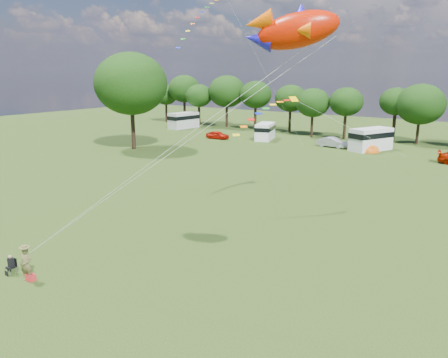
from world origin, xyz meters
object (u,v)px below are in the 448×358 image
Objects in this scene: campervan_a at (184,120)px; camp_chair at (11,263)px; kite_flyer at (26,264)px; car_b at (333,142)px; campervan_c at (371,138)px; campervan_b at (265,131)px; fish_kite at (290,30)px; car_a at (218,135)px; big_tree at (131,84)px; tent_orange at (369,152)px.

campervan_a reaches higher than camp_chair.
kite_flyer is at bearing -140.72° from campervan_a.
campervan_c is (5.21, 0.79, 0.92)m from car_b.
campervan_c is 6.15× the size of camp_chair.
campervan_b is 1.56× the size of fish_kite.
car_a is 0.95× the size of car_b.
kite_flyer reaches higher than camp_chair.
kite_flyer is (20.88, -45.37, 0.27)m from car_a.
car_a is at bearing 88.91° from kite_flyer.
big_tree is 40.04m from camp_chair.
campervan_a is at bearing 110.30° from fish_kite.
big_tree is at bearing 146.84° from campervan_c.
campervan_a reaches higher than tent_orange.
tent_orange is 48.20m from kite_flyer.
car_a is at bearing 73.37° from big_tree.
car_b is 2.22× the size of kite_flyer.
kite_flyer is 0.50× the size of fish_kite.
car_a is at bearing -173.41° from tent_orange.
campervan_a is 62.47m from kite_flyer.
car_b is at bearing 121.94° from campervan_c.
car_b is 0.71× the size of campervan_b.
campervan_b is 53.87m from fish_kite.
campervan_c is (27.66, 18.30, -7.37)m from big_tree.
kite_flyer is at bearing -159.57° from campervan_c.
car_a is 7.69m from campervan_b.
car_a is 1.30× the size of tent_orange.
big_tree is 7.19× the size of kite_flyer.
car_b is at bearing 174.47° from tent_orange.
campervan_c reaches higher than campervan_a.
campervan_c is (23.41, 4.06, 1.00)m from car_a.
kite_flyer reaches higher than tent_orange.
campervan_b is (6.64, 3.81, 0.76)m from car_a.
camp_chair is (-4.23, -48.16, 0.64)m from tent_orange.
campervan_a is 37.17m from tent_orange.
car_b is at bearing 37.96° from big_tree.
camp_chair is at bearing -95.02° from tent_orange.
campervan_a is (-8.96, 21.21, -7.42)m from big_tree.
tent_orange is (27.94, 16.98, -9.00)m from big_tree.
campervan_c is at bearing 101.83° from tent_orange.
campervan_c is at bearing 33.49° from big_tree.
car_a is 49.95m from kite_flyer.
fish_kite reaches higher than kite_flyer.
campervan_b is (-11.55, 0.54, 0.69)m from car_b.
fish_kite is at bearing -156.23° from car_b.
fish_kite is (33.85, -41.40, 11.63)m from car_a.
tent_orange is at bearing 31.29° from big_tree.
kite_flyer reaches higher than car_b.
big_tree reaches higher than camp_chair.
campervan_c is at bearing -107.10° from campervan_b.
kite_flyer is (2.69, -48.64, 0.20)m from car_b.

